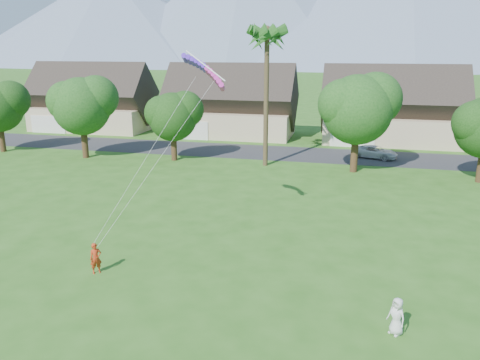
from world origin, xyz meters
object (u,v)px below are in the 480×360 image
(kite_flyer, at_px, (96,258))
(watcher, at_px, (397,316))
(parafoil_kite, at_px, (206,69))
(parked_car, at_px, (375,152))

(kite_flyer, distance_m, watcher, 13.86)
(kite_flyer, height_order, parafoil_kite, parafoil_kite)
(parked_car, xyz_separation_m, parafoil_kite, (-10.28, -22.45, 8.84))
(kite_flyer, distance_m, parafoil_kite, 11.35)
(watcher, bearing_deg, parafoil_kite, -177.13)
(watcher, height_order, parked_car, watcher)
(kite_flyer, relative_size, parafoil_kite, 0.55)
(parked_car, height_order, parafoil_kite, parafoil_kite)
(parked_car, bearing_deg, kite_flyer, 172.36)
(kite_flyer, xyz_separation_m, parked_car, (14.07, 28.71, -0.16))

